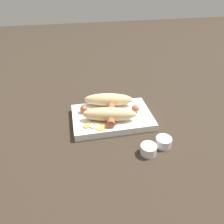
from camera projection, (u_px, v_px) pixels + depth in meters
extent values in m
plane|color=#33281E|center=(112.00, 120.00, 0.74)|extent=(3.00, 3.00, 0.00)
cube|color=white|center=(112.00, 117.00, 0.74)|extent=(0.26, 0.17, 0.02)
ellipsoid|color=#DBBC84|center=(109.00, 114.00, 0.69)|extent=(0.18, 0.08, 0.05)
ellipsoid|color=#DBBC84|center=(110.00, 100.00, 0.77)|extent=(0.18, 0.08, 0.05)
cylinder|color=#9E5638|center=(110.00, 109.00, 0.73)|extent=(0.06, 0.18, 0.03)
sphere|color=#9E5638|center=(136.00, 109.00, 0.73)|extent=(0.03, 0.03, 0.03)
sphere|color=#9E5638|center=(84.00, 109.00, 0.73)|extent=(0.03, 0.03, 0.03)
cylinder|color=#F99E4C|center=(101.00, 127.00, 0.67)|extent=(0.04, 0.04, 0.00)
cylinder|color=#F99E4C|center=(87.00, 126.00, 0.68)|extent=(0.03, 0.03, 0.00)
torus|color=silver|center=(94.00, 126.00, 0.68)|extent=(0.03, 0.03, 0.01)
torus|color=silver|center=(96.00, 121.00, 0.70)|extent=(0.04, 0.04, 0.00)
cylinder|color=white|center=(148.00, 150.00, 0.61)|extent=(0.05, 0.05, 0.03)
cylinder|color=maroon|center=(148.00, 152.00, 0.61)|extent=(0.04, 0.04, 0.01)
cylinder|color=white|center=(163.00, 142.00, 0.63)|extent=(0.05, 0.05, 0.03)
cylinder|color=maroon|center=(163.00, 144.00, 0.64)|extent=(0.04, 0.04, 0.01)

